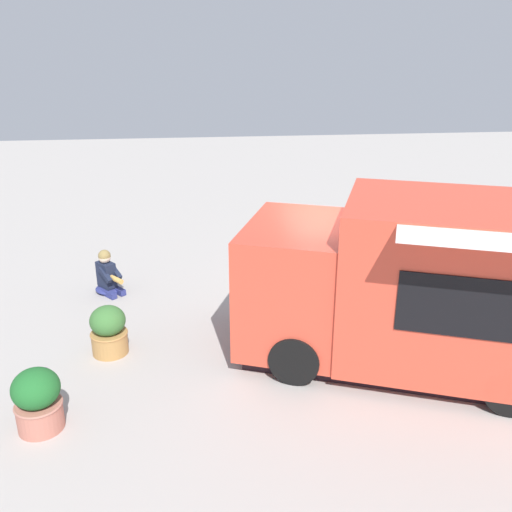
% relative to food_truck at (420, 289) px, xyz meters
% --- Properties ---
extents(ground_plane, '(40.00, 40.00, 0.00)m').
position_rel_food_truck_xyz_m(ground_plane, '(-0.45, 1.22, -1.20)').
color(ground_plane, '#A8A29C').
extents(food_truck, '(5.28, 4.06, 2.50)m').
position_rel_food_truck_xyz_m(food_truck, '(0.00, 0.00, 0.00)').
color(food_truck, '#D34530').
rests_on(food_truck, ground_plane).
extents(person_customer, '(0.70, 0.75, 0.86)m').
position_rel_food_truck_xyz_m(person_customer, '(-4.86, 3.01, -0.85)').
color(person_customer, navy).
rests_on(person_customer, ground_plane).
extents(planter_flowering_near, '(0.58, 0.58, 0.83)m').
position_rel_food_truck_xyz_m(planter_flowering_near, '(-5.17, -0.98, -0.78)').
color(planter_flowering_near, '#B46958').
rests_on(planter_flowering_near, ground_plane).
extents(planter_flowering_far, '(0.57, 0.57, 0.78)m').
position_rel_food_truck_xyz_m(planter_flowering_far, '(-4.55, 0.76, -0.81)').
color(planter_flowering_far, '#B07E45').
rests_on(planter_flowering_far, ground_plane).
extents(plaza_bench, '(1.30, 1.39, 0.47)m').
position_rel_food_truck_xyz_m(plaza_bench, '(3.89, 4.54, -0.85)').
color(plaza_bench, '#4E371B').
rests_on(plaza_bench, ground_plane).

